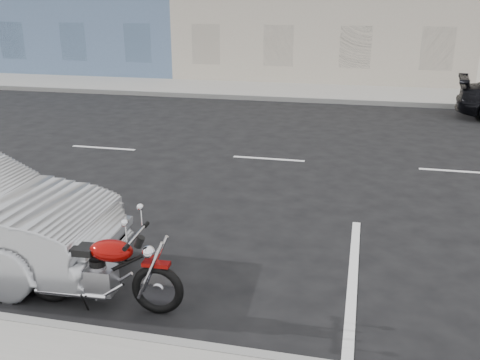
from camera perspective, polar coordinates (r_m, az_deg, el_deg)
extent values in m
plane|color=black|center=(11.74, 12.73, 1.57)|extent=(120.00, 120.00, 0.00)
cube|color=gray|center=(20.82, -0.84, 9.66)|extent=(80.00, 3.40, 0.15)
cube|color=gray|center=(19.20, -2.08, 8.89)|extent=(80.00, 0.12, 0.16)
torus|color=black|center=(6.00, -2.50, -12.28)|extent=(0.61, 0.13, 0.61)
torus|color=black|center=(6.39, -14.23, -10.81)|extent=(0.61, 0.13, 0.61)
cube|color=#790604|center=(5.85, -2.54, -9.63)|extent=(0.31, 0.13, 0.05)
cube|color=#790604|center=(6.25, -14.78, -8.10)|extent=(0.28, 0.16, 0.05)
cube|color=gray|center=(6.15, -8.96, -11.10)|extent=(0.39, 0.29, 0.31)
ellipsoid|color=#790604|center=(5.92, -7.47, -8.12)|extent=(0.52, 0.33, 0.24)
cube|color=black|center=(6.08, -11.81, -7.80)|extent=(0.57, 0.26, 0.08)
cylinder|color=silver|center=(5.75, -4.62, -6.57)|extent=(0.06, 0.63, 0.03)
sphere|color=silver|center=(5.80, -3.35, -8.37)|extent=(0.15, 0.15, 0.15)
cylinder|color=silver|center=(6.22, -11.93, -12.47)|extent=(0.86, 0.11, 0.07)
cylinder|color=silver|center=(6.42, -11.08, -11.35)|extent=(0.86, 0.11, 0.07)
cylinder|color=silver|center=(5.88, -2.97, -9.97)|extent=(0.35, 0.06, 0.72)
cylinder|color=black|center=(6.02, -7.22, -10.06)|extent=(0.73, 0.08, 0.45)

